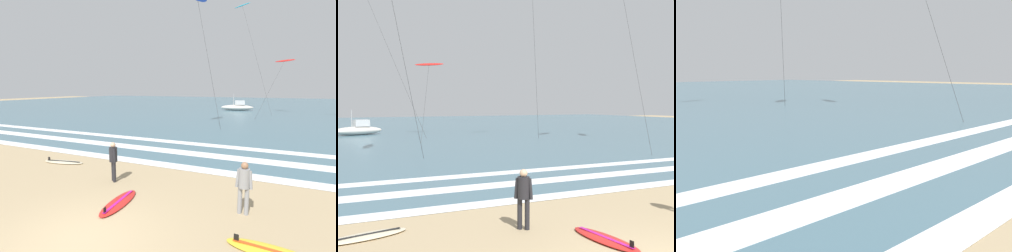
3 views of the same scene
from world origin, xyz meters
TOP-DOWN VIEW (x-y plane):
  - ground_plane at (0.00, 0.00)m, footprint 160.00×160.00m
  - ocean_surface at (0.00, 51.11)m, footprint 140.00×90.00m
  - wave_foam_shoreline at (-0.73, 6.51)m, footprint 52.30×0.84m
  - wave_foam_mid_break at (-1.73, 9.11)m, footprint 43.80×1.06m
  - wave_foam_outer_break at (-1.51, 11.59)m, footprint 46.01×0.90m
  - surfer_background_far at (-1.72, 3.68)m, footprint 0.45×0.39m
  - surfer_foreground_main at (3.43, 3.06)m, footprint 0.51×0.32m
  - surfboard_left_pile at (4.33, 1.41)m, footprint 2.13×0.73m
  - surfboard_foreground_flat at (-5.57, 4.71)m, footprint 2.18×1.02m
  - surfboard_near_water at (-0.33, 2.07)m, footprint 0.81×2.15m
  - kite_cyan_high_right at (-2.71, 38.24)m, footprint 6.94×7.17m
  - kite_red_far_left at (3.76, 35.47)m, footprint 4.27×9.27m
  - offshore_boat at (-3.02, 39.09)m, footprint 5.46×2.91m

SIDE VIEW (x-z plane):
  - ground_plane at x=0.00m, z-range 0.00..0.00m
  - ocean_surface at x=0.00m, z-range 0.00..0.01m
  - wave_foam_shoreline at x=-0.73m, z-range 0.01..0.02m
  - wave_foam_mid_break at x=-1.73m, z-range 0.01..0.02m
  - wave_foam_outer_break at x=-1.51m, z-range 0.01..0.02m
  - surfboard_left_pile at x=4.33m, z-range -0.08..0.17m
  - surfboard_foreground_flat at x=-5.57m, z-range -0.08..0.17m
  - surfboard_near_water at x=-0.33m, z-range -0.08..0.17m
  - offshore_boat at x=-3.02m, z-range -0.80..1.90m
  - surfer_background_far at x=-1.72m, z-range 0.16..1.76m
  - surfer_foreground_main at x=3.43m, z-range 0.16..1.76m
  - kite_red_far_left at x=3.76m, z-range 3.55..11.18m
  - kite_cyan_high_right at x=-2.71m, z-range 7.86..24.27m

